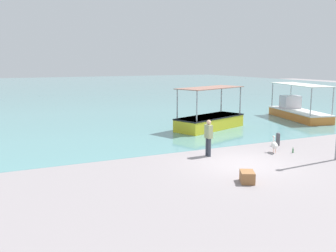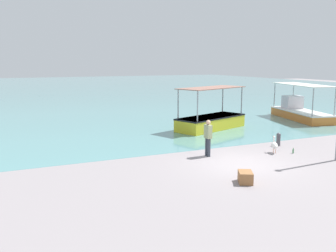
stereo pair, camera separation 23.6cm
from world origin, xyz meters
name	(u,v)px [view 1 (the left image)]	position (x,y,z in m)	size (l,w,h in m)	color
ground	(242,164)	(0.00, 0.00, 0.00)	(120.00, 120.00, 0.00)	gray
harbor_water	(58,89)	(0.00, 48.00, 0.00)	(110.00, 90.00, 0.00)	#589092
fishing_boat_outer	(210,120)	(3.15, 7.78, 0.57)	(5.39, 3.50, 2.68)	gold
fishing_boat_near_left	(298,111)	(11.53, 8.69, 0.60)	(3.36, 6.43, 2.62)	orange
pelican	(274,145)	(2.60, 1.00, 0.38)	(0.49, 0.76, 0.80)	#E0997A
mooring_bollard	(278,139)	(3.80, 2.11, 0.37)	(0.22, 0.22, 0.69)	#47474C
fisherman_standing	(208,137)	(-0.62, 1.78, 0.91)	(0.22, 0.40, 1.69)	#333A45
cargo_crate	(247,177)	(-1.34, -2.10, 0.21)	(0.69, 0.48, 0.42)	#98653B
glass_bottle	(293,151)	(3.38, 0.57, 0.11)	(0.07, 0.07, 0.27)	#3F7F4C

